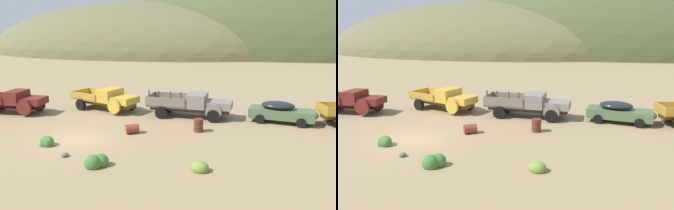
% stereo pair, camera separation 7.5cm
% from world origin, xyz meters
% --- Properties ---
extents(ground_plane, '(300.00, 300.00, 0.00)m').
position_xyz_m(ground_plane, '(0.00, 0.00, 0.00)').
color(ground_plane, '#937A56').
extents(hill_distant, '(97.81, 56.13, 29.33)m').
position_xyz_m(hill_distant, '(-18.05, 76.18, 0.00)').
color(hill_distant, brown).
rests_on(hill_distant, ground).
extents(hill_far_left, '(107.24, 59.18, 44.11)m').
position_xyz_m(hill_far_left, '(15.89, 83.23, 0.00)').
color(hill_far_left, '#424C2D').
rests_on(hill_far_left, ground).
extents(truck_oxblood, '(5.81, 2.69, 1.89)m').
position_xyz_m(truck_oxblood, '(-7.90, 4.75, 1.00)').
color(truck_oxblood, black).
rests_on(truck_oxblood, ground).
extents(truck_faded_yellow, '(6.28, 3.87, 1.89)m').
position_xyz_m(truck_faded_yellow, '(-0.83, 7.33, 1.01)').
color(truck_faded_yellow, brown).
rests_on(truck_faded_yellow, ground).
extents(truck_primer_gray, '(6.64, 2.74, 2.16)m').
position_xyz_m(truck_primer_gray, '(6.55, 6.87, 1.01)').
color(truck_primer_gray, '#3D322D').
rests_on(truck_primer_gray, ground).
extents(car_weathered_green, '(5.01, 2.50, 1.57)m').
position_xyz_m(car_weathered_green, '(13.06, 6.86, 0.82)').
color(car_weathered_green, '#47603D').
rests_on(car_weathered_green, ground).
extents(oil_drum_foreground, '(0.67, 0.67, 0.89)m').
position_xyz_m(oil_drum_foreground, '(7.33, 3.24, 0.45)').
color(oil_drum_foreground, '#5B2819').
rests_on(oil_drum_foreground, ground).
extents(oil_drum_tipped, '(1.04, 0.97, 0.62)m').
position_xyz_m(oil_drum_tipped, '(3.12, 1.86, 0.31)').
color(oil_drum_tipped, brown).
rests_on(oil_drum_tipped, ground).
extents(bush_front_right, '(0.91, 0.80, 0.74)m').
position_xyz_m(bush_front_right, '(-1.02, -1.52, 0.19)').
color(bush_front_right, '#3D702D').
rests_on(bush_front_right, ground).
extents(bush_front_left, '(1.10, 1.10, 0.86)m').
position_xyz_m(bush_front_left, '(3.18, -3.64, 0.23)').
color(bush_front_left, '#3D702D').
rests_on(bush_front_left, ground).
extents(bush_back_edge, '(0.95, 0.83, 0.65)m').
position_xyz_m(bush_back_edge, '(8.25, -2.95, 0.16)').
color(bush_back_edge, olive).
rests_on(bush_back_edge, ground).
extents(rock_small, '(0.39, 0.41, 0.24)m').
position_xyz_m(rock_small, '(0.92, -2.82, 0.11)').
color(rock_small, '#605B5C').
rests_on(rock_small, ground).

